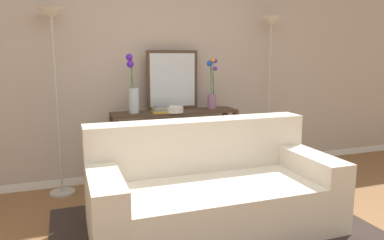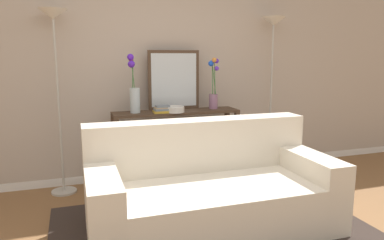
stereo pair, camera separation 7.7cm
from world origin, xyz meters
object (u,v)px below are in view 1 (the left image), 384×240
object	(u,v)px
console_table	(175,134)
book_row_under_console	(138,181)
floor_lamp_right	(270,51)
vase_tall_flowers	(133,92)
floor_lamp_left	(53,51)
fruit_bowl	(174,109)
couch	(211,192)
vase_short_flowers	(212,90)
wall_mirror	(173,80)
book_stack	(161,110)

from	to	relation	value
console_table	book_row_under_console	world-z (taller)	console_table
floor_lamp_right	console_table	bearing A→B (deg)	-177.22
floor_lamp_right	vase_tall_flowers	bearing A→B (deg)	-178.16
floor_lamp_left	fruit_bowl	xyz separation A→B (m)	(1.20, -0.16, -0.63)
console_table	couch	bearing A→B (deg)	-92.24
vase_short_flowers	vase_tall_flowers	bearing A→B (deg)	-178.61
wall_mirror	floor_lamp_right	bearing A→B (deg)	-3.46
vase_short_flowers	book_row_under_console	size ratio (longest dim) A/B	1.94
console_table	book_row_under_console	bearing A→B (deg)	180.00
floor_lamp_left	wall_mirror	world-z (taller)	floor_lamp_left
couch	console_table	distance (m)	1.19
vase_tall_flowers	book_row_under_console	world-z (taller)	vase_tall_flowers
floor_lamp_left	wall_mirror	distance (m)	1.29
console_table	wall_mirror	bearing A→B (deg)	84.13
fruit_bowl	floor_lamp_left	bearing A→B (deg)	172.55
wall_mirror	fruit_bowl	distance (m)	0.38
book_stack	floor_lamp_left	bearing A→B (deg)	171.86
couch	floor_lamp_right	bearing A→B (deg)	43.54
console_table	floor_lamp_right	distance (m)	1.55
wall_mirror	vase_tall_flowers	distance (m)	0.51
floor_lamp_left	vase_tall_flowers	distance (m)	0.88
couch	floor_lamp_right	world-z (taller)	floor_lamp_right
console_table	vase_short_flowers	bearing A→B (deg)	3.46
couch	vase_short_flowers	world-z (taller)	vase_short_flowers
couch	floor_lamp_left	distance (m)	2.08
console_table	wall_mirror	size ratio (longest dim) A/B	2.11
floor_lamp_right	vase_short_flowers	distance (m)	0.90
book_stack	floor_lamp_right	bearing A→B (deg)	6.05
floor_lamp_right	vase_tall_flowers	world-z (taller)	floor_lamp_right
vase_short_flowers	console_table	bearing A→B (deg)	-176.54
couch	book_row_under_console	distance (m)	1.25
console_table	vase_short_flowers	world-z (taller)	vase_short_flowers
fruit_bowl	book_stack	xyz separation A→B (m)	(-0.14, 0.01, 0.00)
console_table	floor_lamp_left	bearing A→B (deg)	177.22
floor_lamp_right	wall_mirror	size ratio (longest dim) A/B	2.83
console_table	fruit_bowl	distance (m)	0.31
console_table	book_stack	world-z (taller)	book_stack
book_row_under_console	fruit_bowl	bearing A→B (deg)	-13.74
floor_lamp_right	book_stack	distance (m)	1.56
floor_lamp_right	book_row_under_console	distance (m)	2.21
floor_lamp_left	wall_mirror	size ratio (longest dim) A/B	2.82
vase_short_flowers	fruit_bowl	size ratio (longest dim) A/B	2.89
couch	wall_mirror	bearing A→B (deg)	87.38
vase_tall_flowers	vase_short_flowers	world-z (taller)	vase_tall_flowers
fruit_bowl	book_row_under_console	size ratio (longest dim) A/B	0.67
book_row_under_console	book_stack	bearing A→B (deg)	-19.84
couch	wall_mirror	world-z (taller)	wall_mirror
vase_short_flowers	fruit_bowl	bearing A→B (deg)	-166.08
console_table	book_stack	bearing A→B (deg)	-153.80
floor_lamp_left	book_row_under_console	bearing A→B (deg)	-4.29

